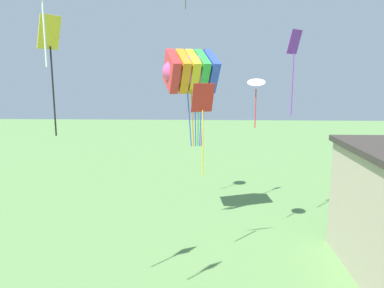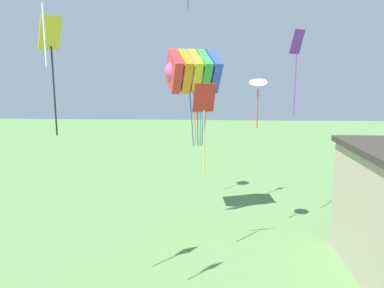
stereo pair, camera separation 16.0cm
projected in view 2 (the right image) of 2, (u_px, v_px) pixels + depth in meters
kite_rainbow_parafoil at (193, 71)px, 17.99m from camera, size 3.36×2.94×4.74m
kite_purple_streamer at (297, 54)px, 17.36m from camera, size 0.79×0.78×3.95m
kite_white_delta at (258, 84)px, 16.34m from camera, size 0.90×0.87×2.24m
kite_red_diamond at (204, 109)px, 14.34m from camera, size 0.93×0.66×3.62m
kite_yellow_diamond at (52, 52)px, 10.85m from camera, size 0.59×0.74×3.47m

